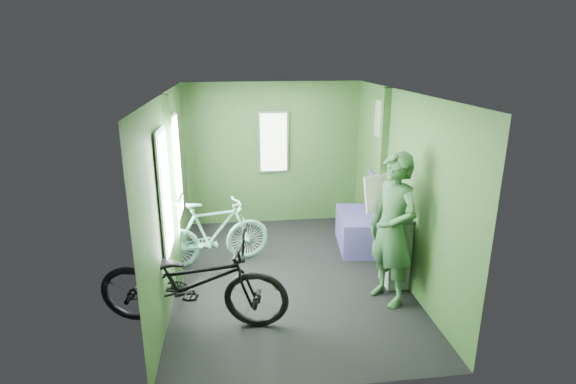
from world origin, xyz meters
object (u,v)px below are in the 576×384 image
at_px(passenger, 393,230).
at_px(bench_seat, 360,226).
at_px(bicycle_mint, 215,265).
at_px(waste_box, 396,250).
at_px(bicycle_black, 195,325).

relative_size(passenger, bench_seat, 1.66).
distance_m(passenger, bench_seat, 1.60).
bearing_deg(bench_seat, bicycle_mint, -163.50).
distance_m(bicycle_mint, passenger, 2.47).
bearing_deg(bicycle_mint, bench_seat, -94.14).
bearing_deg(waste_box, bicycle_mint, 160.73).
relative_size(bicycle_mint, bench_seat, 1.46).
distance_m(bicycle_mint, bench_seat, 2.15).
bearing_deg(bench_seat, waste_box, -77.55).
distance_m(waste_box, bench_seat, 1.14).
distance_m(bicycle_black, bench_seat, 2.87).
bearing_deg(passenger, bicycle_mint, -142.90).
bearing_deg(bicycle_mint, waste_box, -123.10).
height_order(bicycle_black, bench_seat, bench_seat).
bearing_deg(bicycle_mint, bicycle_black, 159.59).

